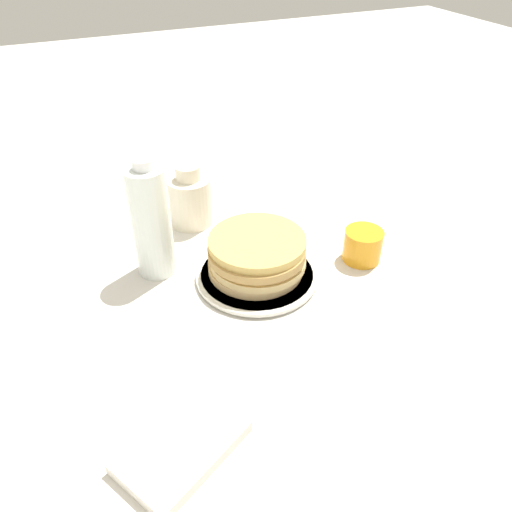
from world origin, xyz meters
name	(u,v)px	position (x,y,z in m)	size (l,w,h in m)	color
ground_plane	(269,274)	(0.00, 0.00, 0.00)	(4.00, 4.00, 0.00)	silver
plate	(256,273)	(-0.02, 0.00, 0.01)	(0.22, 0.22, 0.01)	silver
pancake_stack	(257,255)	(-0.02, 0.01, 0.05)	(0.18, 0.18, 0.07)	tan
juice_glass	(363,245)	(0.18, -0.03, 0.03)	(0.07, 0.07, 0.06)	orange
cream_jug	(190,199)	(-0.08, 0.23, 0.06)	(0.09, 0.09, 0.13)	beige
water_bottle_near	(151,222)	(-0.19, 0.10, 0.11)	(0.07, 0.07, 0.23)	silver
napkin	(182,447)	(-0.25, -0.28, 0.01)	(0.19, 0.16, 0.02)	white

